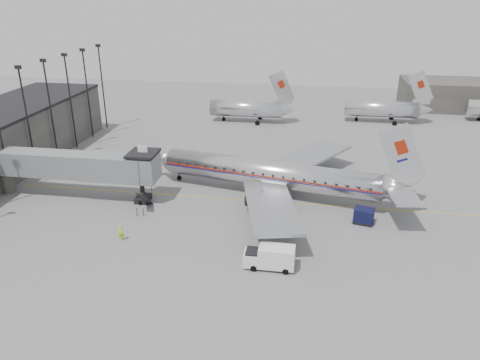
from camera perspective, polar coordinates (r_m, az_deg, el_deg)
The scene contains 12 objects.
ground at distance 53.96m, azimuth -3.68°, elevation -4.86°, with size 160.00×160.00×0.00m, color slate.
hangar at distance 114.02m, azimuth 26.65°, elevation 9.22°, with size 30.00×12.00×6.00m, color #3B3835.
apron_line at distance 58.73m, azimuth 0.45°, elevation -2.41°, with size 0.15×60.00×0.01m, color gold.
jet_bridge at distance 60.98m, azimuth -18.48°, elevation 1.59°, with size 21.00×6.20×7.10m.
floodlight_masts at distance 72.83m, azimuth -23.30°, elevation 7.71°, with size 0.90×42.25×15.25m.
distant_aircraft_near at distance 92.21m, azimuth 0.89°, elevation 8.75°, with size 16.39×3.20×10.26m.
distant_aircraft_mid at distance 96.13m, azimuth 16.95°, elevation 8.36°, with size 16.39×3.20×10.26m.
airliner at distance 59.20m, azimuth 4.30°, elevation 0.67°, with size 34.59×31.74×11.06m.
service_van at distance 44.80m, azimuth 3.68°, elevation -9.34°, with size 4.81×1.95×2.26m.
baggage_cart_navy at distance 54.55m, azimuth 14.86°, elevation -4.21°, with size 2.58×2.19×1.76m.
baggage_cart_white at distance 51.28m, azimuth 6.32°, elevation -5.53°, with size 2.12×1.76×1.48m.
ramp_worker at distance 50.93m, azimuth -14.28°, elevation -6.29°, with size 0.61×0.40×1.68m, color #C5DE1A.
Camera 1 is at (10.96, -46.60, 24.89)m, focal length 35.00 mm.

